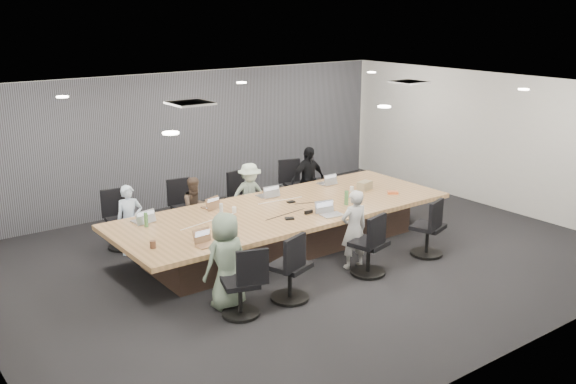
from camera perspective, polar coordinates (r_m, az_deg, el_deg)
floor at (r=10.93m, az=1.26°, el=-5.77°), size 10.00×8.00×0.00m
ceiling at (r=10.22m, az=1.35°, el=8.96°), size 10.00×8.00×0.00m
wall_back at (r=13.78m, az=-8.98°, el=4.74°), size 10.00×0.00×2.80m
wall_front at (r=7.87m, az=19.51°, el=-4.70°), size 10.00×0.00×2.80m
wall_right at (r=14.04m, az=17.69°, el=4.38°), size 0.00×8.00×2.80m
curtain at (r=13.71m, az=-8.82°, el=4.69°), size 9.80×0.04×2.80m
conference_table at (r=11.16m, az=-0.31°, el=-3.09°), size 6.00×2.20×0.74m
chair_0 at (r=11.54m, az=-14.51°, el=-2.83°), size 0.65×0.65×0.86m
chair_1 at (r=12.03m, az=-8.98°, el=-1.78°), size 0.64×0.64×0.83m
chair_2 at (r=12.59m, az=-4.27°, el=-0.97°), size 0.59×0.59×0.76m
chair_3 at (r=13.35m, az=0.85°, el=0.28°), size 0.72×0.72×0.86m
chair_4 at (r=8.81m, az=-4.27°, el=-8.51°), size 0.69×0.69×0.81m
chair_5 at (r=9.23m, az=0.16°, el=-7.07°), size 0.75×0.75×0.87m
chair_6 at (r=10.16m, az=7.18°, el=-5.01°), size 0.71×0.71×0.86m
chair_7 at (r=11.10m, az=12.31°, el=-3.45°), size 0.72×0.72×0.85m
person_0 at (r=11.17m, az=-13.89°, el=-2.45°), size 0.50×0.39×1.21m
laptop_0 at (r=10.64m, az=-12.78°, el=-2.49°), size 0.36×0.27×0.02m
person_1 at (r=11.69m, az=-8.21°, el=-1.45°), size 0.57×0.45×1.16m
laptop_1 at (r=11.17m, az=-6.90°, el=-1.30°), size 0.33×0.26×0.02m
person_2 at (r=12.24m, az=-3.41°, el=-0.29°), size 0.87×0.59×1.24m
laptop_2 at (r=11.77m, az=-1.96°, el=-0.30°), size 0.35×0.25×0.02m
person_3 at (r=13.02m, az=1.79°, el=1.06°), size 0.81×0.34×1.38m
laptop_3 at (r=12.59m, az=3.34°, el=0.78°), size 0.30×0.21×0.02m
person_4 at (r=8.97m, az=-5.52°, el=-6.09°), size 0.71×0.49×1.38m
laptop_4 at (r=9.40m, az=-7.27°, el=-4.73°), size 0.30×0.22×0.02m
person_6 at (r=10.33m, az=5.88°, el=-3.31°), size 0.52×0.39×1.31m
laptop_6 at (r=10.68m, az=3.92°, el=-2.04°), size 0.39×0.29×0.02m
bottle_green_left at (r=10.33m, az=-12.51°, el=-2.43°), size 0.08×0.08×0.23m
bottle_green_right at (r=11.24m, az=5.22°, el=-0.53°), size 0.07×0.07×0.25m
bottle_clear at (r=10.69m, az=-5.96°, el=-1.56°), size 0.07×0.07×0.20m
cup_white_far at (r=10.86m, az=-4.80°, el=-1.56°), size 0.08×0.08×0.09m
cup_white_near at (r=12.10m, az=5.69°, el=0.28°), size 0.10×0.10×0.09m
mug_brown at (r=9.43m, az=-11.91°, el=-4.59°), size 0.12×0.12×0.11m
mic_left at (r=10.46m, az=0.13°, el=-2.37°), size 0.17×0.15×0.03m
mic_right at (r=11.35m, az=0.27°, el=-0.88°), size 0.14×0.10×0.03m
stapler at (r=10.75m, az=1.84°, el=-1.79°), size 0.15×0.04×0.06m
canvas_bag at (r=12.24m, az=6.82°, el=0.58°), size 0.32×0.24×0.16m
snack_packet at (r=12.05m, az=9.30°, el=-0.04°), size 0.23×0.22×0.04m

